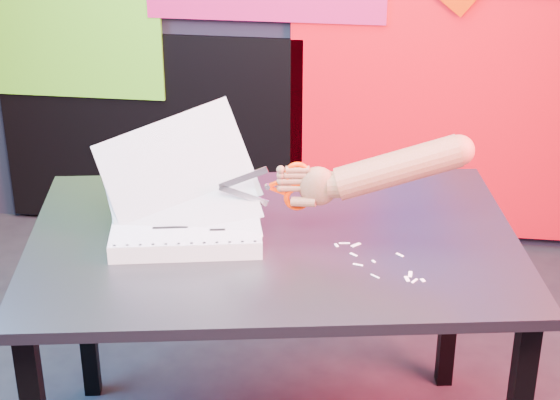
# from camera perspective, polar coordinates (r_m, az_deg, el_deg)

# --- Properties ---
(room) EXTENTS (3.01, 3.01, 2.71)m
(room) POSITION_cam_1_polar(r_m,az_deg,el_deg) (2.23, 0.10, 11.37)
(room) COLOR #2B2B2D
(room) RESTS_ON ground
(backdrop) EXTENTS (2.88, 0.05, 2.08)m
(backdrop) POSITION_cam_1_polar(r_m,az_deg,el_deg) (3.73, 3.94, 10.82)
(backdrop) COLOR red
(backdrop) RESTS_ON ground
(work_table) EXTENTS (1.41, 1.07, 0.75)m
(work_table) POSITION_cam_1_polar(r_m,az_deg,el_deg) (2.49, -0.40, -3.99)
(work_table) COLOR black
(work_table) RESTS_ON ground
(printout_stack) EXTENTS (0.47, 0.35, 0.36)m
(printout_stack) POSITION_cam_1_polar(r_m,az_deg,el_deg) (2.46, -5.74, -1.50)
(printout_stack) COLOR white
(printout_stack) RESTS_ON work_table
(scissors) EXTENTS (0.24, 0.04, 0.14)m
(scissors) POSITION_cam_1_polar(r_m,az_deg,el_deg) (2.40, 0.66, 0.83)
(scissors) COLOR silver
(scissors) RESTS_ON printout_stack
(hand_forearm) EXTENTS (0.49, 0.13, 0.19)m
(hand_forearm) POSITION_cam_1_polar(r_m,az_deg,el_deg) (2.40, 6.38, 1.80)
(hand_forearm) COLOR brown
(hand_forearm) RESTS_ON work_table
(paper_clippings) EXTENTS (0.23, 0.19, 0.00)m
(paper_clippings) POSITION_cam_1_polar(r_m,az_deg,el_deg) (2.35, 6.11, -3.80)
(paper_clippings) COLOR white
(paper_clippings) RESTS_ON work_table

